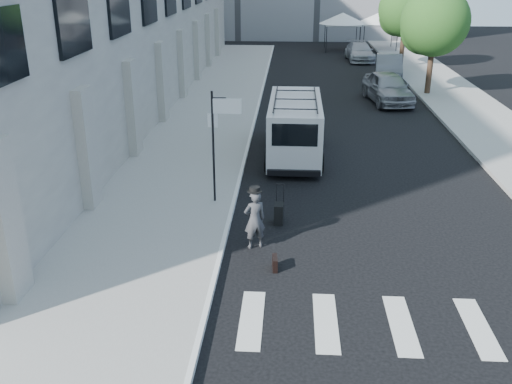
# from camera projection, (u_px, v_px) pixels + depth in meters

# --- Properties ---
(ground) EXTENTS (120.00, 120.00, 0.00)m
(ground) POSITION_uv_depth(u_px,v_px,m) (297.00, 255.00, 15.02)
(ground) COLOR black
(ground) RESTS_ON ground
(sidewalk_left) EXTENTS (4.50, 48.00, 0.15)m
(sidewalk_left) POSITION_uv_depth(u_px,v_px,m) (215.00, 107.00, 30.05)
(sidewalk_left) COLOR gray
(sidewalk_left) RESTS_ON ground
(sidewalk_right) EXTENTS (4.00, 56.00, 0.15)m
(sidewalk_right) POSITION_uv_depth(u_px,v_px,m) (451.00, 94.00, 32.99)
(sidewalk_right) COLOR gray
(sidewalk_right) RESTS_ON ground
(sign_pole) EXTENTS (1.03, 0.07, 3.50)m
(sign_pole) POSITION_uv_depth(u_px,v_px,m) (220.00, 124.00, 17.13)
(sign_pole) COLOR black
(sign_pole) RESTS_ON sidewalk_left
(tree_near) EXTENTS (3.80, 3.83, 6.03)m
(tree_near) POSITION_uv_depth(u_px,v_px,m) (432.00, 24.00, 31.76)
(tree_near) COLOR black
(tree_near) RESTS_ON ground
(tree_far) EXTENTS (3.80, 3.83, 6.03)m
(tree_far) POSITION_uv_depth(u_px,v_px,m) (404.00, 12.00, 40.09)
(tree_far) COLOR black
(tree_far) RESTS_ON ground
(tent_left) EXTENTS (4.00, 4.00, 3.20)m
(tent_left) POSITION_uv_depth(u_px,v_px,m) (343.00, 19.00, 48.96)
(tent_left) COLOR black
(tent_left) RESTS_ON ground
(tent_right) EXTENTS (4.00, 4.00, 3.20)m
(tent_right) POSITION_uv_depth(u_px,v_px,m) (380.00, 18.00, 49.23)
(tent_right) COLOR black
(tent_right) RESTS_ON ground
(businessman) EXTENTS (0.70, 0.59, 1.63)m
(businessman) POSITION_uv_depth(u_px,v_px,m) (255.00, 220.00, 15.13)
(businessman) COLOR #3D3D40
(businessman) RESTS_ON ground
(briefcase) EXTENTS (0.16, 0.45, 0.34)m
(briefcase) POSITION_uv_depth(u_px,v_px,m) (275.00, 263.00, 14.26)
(briefcase) COLOR black
(briefcase) RESTS_ON ground
(suitcase) EXTENTS (0.29, 0.44, 1.17)m
(suitcase) POSITION_uv_depth(u_px,v_px,m) (279.00, 213.00, 16.75)
(suitcase) COLOR black
(suitcase) RESTS_ON ground
(cargo_van) EXTENTS (2.17, 6.04, 2.27)m
(cargo_van) POSITION_uv_depth(u_px,v_px,m) (295.00, 127.00, 22.34)
(cargo_van) COLOR silver
(cargo_van) RESTS_ON ground
(parked_car_a) EXTENTS (2.60, 5.10, 1.66)m
(parked_car_a) POSITION_uv_depth(u_px,v_px,m) (388.00, 87.00, 31.13)
(parked_car_a) COLOR gray
(parked_car_a) RESTS_ON ground
(parked_car_b) EXTENTS (2.26, 4.93, 1.57)m
(parked_car_b) POSITION_uv_depth(u_px,v_px,m) (389.00, 67.00, 37.46)
(parked_car_b) COLOR slate
(parked_car_b) RESTS_ON ground
(parked_car_c) EXTENTS (2.16, 4.83, 1.38)m
(parked_car_c) POSITION_uv_depth(u_px,v_px,m) (360.00, 52.00, 44.58)
(parked_car_c) COLOR #A2A4AA
(parked_car_c) RESTS_ON ground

